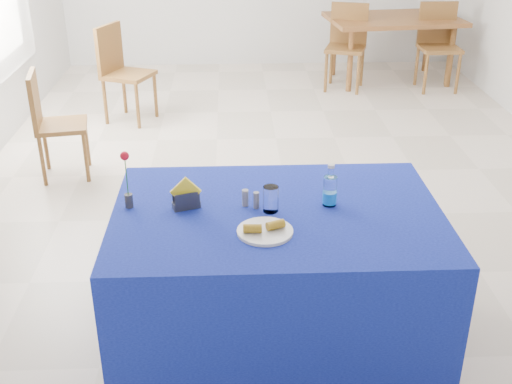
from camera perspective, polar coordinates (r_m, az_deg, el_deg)
The scene contains 15 objects.
floor at distance 5.36m, azimuth 2.36°, elevation 1.75°, with size 7.00×7.00×0.00m, color beige.
plate at distance 2.91m, azimuth 0.81°, elevation -3.52°, with size 0.26×0.26×0.01m, color silver.
drinking_glass at distance 3.07m, azimuth 1.32°, elevation -0.63°, with size 0.08×0.08×0.13m, color white.
salt_shaker at distance 3.14m, azimuth -0.97°, elevation -0.52°, with size 0.03×0.03×0.09m, color slate.
pepper_shaker at distance 3.11m, azimuth 0.03°, elevation -0.73°, with size 0.03×0.03×0.09m, color slate.
blue_table at distance 3.30m, azimuth 1.82°, elevation -7.52°, with size 1.60×1.10×0.76m.
water_bottle at distance 3.15m, azimuth 6.58°, elevation 0.03°, with size 0.07×0.07×0.21m.
napkin_holder at distance 3.13m, azimuth -6.23°, elevation -0.63°, with size 0.15×0.09×0.17m.
rose_vase at distance 3.14m, azimuth -11.39°, elevation 0.88°, with size 0.04×0.04×0.29m.
oak_table at distance 7.90m, azimuth 12.10°, elevation 14.41°, with size 1.59×1.12×0.76m.
chair_bg_left at distance 7.58m, azimuth 8.09°, elevation 13.22°, with size 0.53×0.53×0.95m.
chair_bg_right at distance 7.77m, azimuth 15.88°, elevation 12.89°, with size 0.43×0.43×0.96m.
chair_win_a at distance 5.36m, azimuth -17.83°, elevation 6.29°, with size 0.45×0.45×0.87m.
chair_win_b at distance 6.55m, azimuth -11.98°, elevation 10.86°, with size 0.55×0.55×0.95m.
banana_pieces at distance 2.90m, azimuth 0.74°, elevation -3.10°, with size 0.19×0.09×0.04m.
Camera 1 is at (-0.43, -4.86, 2.21)m, focal length 45.00 mm.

